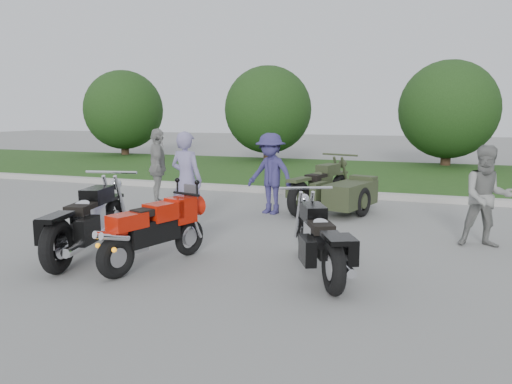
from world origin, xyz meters
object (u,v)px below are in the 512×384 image
(person_grey, at_px, (487,197))
(person_back, at_px, (158,168))
(sportbike_red, at_px, (153,229))
(person_denim, at_px, (270,174))
(person_stripe, at_px, (186,180))
(cruiser_right, at_px, (320,242))
(cruiser_sidecar, at_px, (337,192))
(cruiser_left, at_px, (86,224))

(person_grey, height_order, person_back, person_back)
(sportbike_red, xyz_separation_m, person_denim, (0.40, 4.02, 0.32))
(sportbike_red, relative_size, person_back, 1.05)
(person_stripe, bearing_deg, person_denim, -112.86)
(sportbike_red, bearing_deg, person_back, 137.03)
(person_stripe, distance_m, person_denim, 2.01)
(cruiser_right, height_order, person_grey, person_grey)
(cruiser_right, height_order, cruiser_sidecar, cruiser_sidecar)
(cruiser_right, distance_m, person_stripe, 3.52)
(person_grey, relative_size, person_back, 0.92)
(sportbike_red, relative_size, cruiser_left, 0.74)
(person_grey, bearing_deg, cruiser_left, -163.41)
(cruiser_right, distance_m, person_denim, 4.08)
(cruiser_sidecar, bearing_deg, sportbike_red, -94.21)
(cruiser_left, height_order, cruiser_sidecar, cruiser_sidecar)
(cruiser_left, xyz_separation_m, person_grey, (5.58, 2.57, 0.31))
(sportbike_red, bearing_deg, cruiser_right, 27.68)
(sportbike_red, bearing_deg, cruiser_sidecar, 86.73)
(cruiser_left, xyz_separation_m, person_stripe, (0.51, 2.22, 0.39))
(person_stripe, height_order, person_grey, person_stripe)
(sportbike_red, xyz_separation_m, person_back, (-2.26, 4.00, 0.35))
(cruiser_sidecar, bearing_deg, person_denim, -143.37)
(sportbike_red, xyz_separation_m, cruiser_right, (2.24, 0.40, -0.08))
(sportbike_red, distance_m, person_stripe, 2.44)
(person_grey, relative_size, person_denim, 0.95)
(sportbike_red, bearing_deg, person_grey, 48.76)
(sportbike_red, xyz_separation_m, person_stripe, (-0.67, 2.32, 0.36))
(cruiser_sidecar, xyz_separation_m, person_grey, (2.69, -1.84, 0.35))
(cruiser_right, relative_size, cruiser_sidecar, 0.85)
(person_denim, bearing_deg, person_grey, -1.54)
(person_stripe, relative_size, person_back, 1.01)
(person_stripe, bearing_deg, cruiser_sidecar, -128.21)
(cruiser_sidecar, bearing_deg, person_back, -156.12)
(cruiser_right, height_order, person_back, person_back)
(cruiser_right, xyz_separation_m, cruiser_sidecar, (-0.53, 4.10, 0.01))
(sportbike_red, xyz_separation_m, cruiser_sidecar, (1.71, 4.50, -0.07))
(cruiser_left, height_order, cruiser_right, cruiser_left)
(cruiser_sidecar, height_order, person_back, person_back)
(sportbike_red, distance_m, person_back, 4.60)
(cruiser_right, distance_m, person_back, 5.78)
(cruiser_right, xyz_separation_m, person_back, (-4.50, 3.60, 0.43))
(cruiser_right, relative_size, person_stripe, 1.18)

